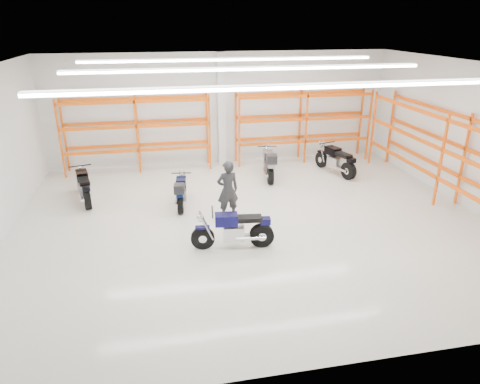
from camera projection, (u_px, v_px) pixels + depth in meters
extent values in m
plane|color=beige|center=(252.00, 221.00, 12.93)|extent=(14.00, 14.00, 0.00)
cube|color=white|center=(221.00, 109.00, 17.55)|extent=(14.00, 0.02, 4.50)
cube|color=white|center=(338.00, 255.00, 6.63)|extent=(14.00, 0.02, 4.50)
cube|color=white|center=(471.00, 137.00, 13.34)|extent=(0.02, 12.00, 4.50)
cube|color=white|center=(254.00, 67.00, 11.25)|extent=(14.00, 12.00, 0.02)
cube|color=white|center=(287.00, 87.00, 8.56)|extent=(10.00, 0.22, 0.10)
cube|color=white|center=(250.00, 69.00, 11.74)|extent=(10.00, 0.22, 0.10)
cube|color=white|center=(231.00, 59.00, 14.47)|extent=(10.00, 0.22, 0.10)
cylinder|color=black|center=(203.00, 238.00, 11.23)|extent=(0.64, 0.19, 0.63)
cylinder|color=black|center=(262.00, 235.00, 11.35)|extent=(0.66, 0.26, 0.65)
cylinder|color=silver|center=(203.00, 238.00, 11.23)|extent=(0.22, 0.17, 0.21)
cylinder|color=silver|center=(262.00, 235.00, 11.35)|extent=(0.25, 0.23, 0.23)
cube|color=#0C0B37|center=(202.00, 228.00, 11.12)|extent=(0.39, 0.20, 0.06)
cube|color=#B7B7BC|center=(234.00, 233.00, 11.25)|extent=(0.58, 0.43, 0.40)
cube|color=#A5A5AA|center=(248.00, 236.00, 11.32)|extent=(0.74, 0.20, 0.08)
cube|color=#0C0B37|center=(226.00, 219.00, 11.09)|extent=(0.62, 0.42, 0.29)
cube|color=black|center=(249.00, 219.00, 11.13)|extent=(0.72, 0.39, 0.13)
cube|color=#0C0B37|center=(265.00, 221.00, 11.20)|extent=(0.29, 0.26, 0.17)
cylinder|color=black|center=(212.00, 212.00, 10.97)|extent=(0.12, 0.73, 0.04)
sphere|color=silver|center=(200.00, 218.00, 11.01)|extent=(0.20, 0.20, 0.20)
cylinder|color=silver|center=(251.00, 239.00, 11.17)|extent=(0.79, 0.18, 0.09)
cylinder|color=black|center=(82.00, 184.00, 14.94)|extent=(0.27, 0.64, 0.63)
cylinder|color=black|center=(87.00, 199.00, 13.63)|extent=(0.34, 0.67, 0.65)
cylinder|color=silver|center=(82.00, 184.00, 14.94)|extent=(0.19, 0.24, 0.21)
cylinder|color=silver|center=(87.00, 199.00, 13.63)|extent=(0.26, 0.27, 0.23)
cube|color=black|center=(81.00, 176.00, 14.83)|extent=(0.24, 0.40, 0.06)
cube|color=#B7B7BC|center=(84.00, 188.00, 14.21)|extent=(0.49, 0.62, 0.40)
cube|color=#A5A5AA|center=(86.00, 195.00, 13.92)|extent=(0.29, 0.74, 0.08)
cube|color=black|center=(82.00, 175.00, 14.22)|extent=(0.48, 0.65, 0.29)
cube|color=black|center=(84.00, 181.00, 13.73)|extent=(0.47, 0.74, 0.13)
cube|color=black|center=(86.00, 188.00, 13.40)|extent=(0.29, 0.32, 0.17)
cylinder|color=black|center=(80.00, 166.00, 14.44)|extent=(0.72, 0.21, 0.04)
sphere|color=silver|center=(80.00, 168.00, 14.76)|extent=(0.20, 0.20, 0.20)
cylinder|color=silver|center=(81.00, 197.00, 13.82)|extent=(0.28, 0.78, 0.09)
cylinder|color=black|center=(183.00, 189.00, 14.61)|extent=(0.17, 0.56, 0.55)
cylinder|color=black|center=(181.00, 205.00, 13.34)|extent=(0.23, 0.58, 0.57)
cylinder|color=silver|center=(183.00, 189.00, 14.61)|extent=(0.15, 0.20, 0.18)
cylinder|color=silver|center=(181.00, 205.00, 13.34)|extent=(0.21, 0.22, 0.20)
cube|color=#02103E|center=(182.00, 181.00, 14.51)|extent=(0.18, 0.34, 0.05)
cube|color=#B7B7BC|center=(181.00, 194.00, 13.91)|extent=(0.38, 0.51, 0.35)
cube|color=#A5A5AA|center=(181.00, 201.00, 13.62)|extent=(0.18, 0.65, 0.07)
cube|color=#02103E|center=(181.00, 182.00, 13.93)|extent=(0.37, 0.55, 0.26)
cube|color=black|center=(180.00, 188.00, 13.46)|extent=(0.34, 0.63, 0.11)
cube|color=#02103E|center=(180.00, 194.00, 13.13)|extent=(0.23, 0.26, 0.15)
cylinder|color=black|center=(181.00, 173.00, 14.14)|extent=(0.64, 0.11, 0.03)
sphere|color=silver|center=(182.00, 174.00, 14.45)|extent=(0.17, 0.17, 0.17)
cylinder|color=silver|center=(176.00, 201.00, 13.58)|extent=(0.16, 0.69, 0.08)
cube|color=black|center=(179.00, 189.00, 12.94)|extent=(0.35, 0.38, 0.27)
cylinder|color=black|center=(266.00, 163.00, 17.17)|extent=(0.22, 0.64, 0.63)
cylinder|color=black|center=(270.00, 176.00, 15.71)|extent=(0.28, 0.67, 0.65)
cylinder|color=silver|center=(266.00, 163.00, 17.17)|extent=(0.18, 0.23, 0.21)
cylinder|color=silver|center=(270.00, 176.00, 15.71)|extent=(0.24, 0.26, 0.23)
cube|color=gray|center=(266.00, 155.00, 17.05)|extent=(0.21, 0.40, 0.06)
cube|color=#B7B7BC|center=(268.00, 166.00, 16.36)|extent=(0.45, 0.60, 0.40)
cube|color=#A5A5AA|center=(269.00, 172.00, 16.03)|extent=(0.23, 0.75, 0.08)
cube|color=gray|center=(268.00, 155.00, 16.39)|extent=(0.44, 0.63, 0.29)
cube|color=black|center=(270.00, 159.00, 15.84)|extent=(0.41, 0.73, 0.13)
cube|color=gray|center=(271.00, 165.00, 15.47)|extent=(0.27, 0.30, 0.17)
cylinder|color=black|center=(267.00, 146.00, 16.63)|extent=(0.73, 0.14, 0.04)
sphere|color=silver|center=(266.00, 148.00, 16.99)|extent=(0.20, 0.20, 0.20)
cylinder|color=silver|center=(265.00, 173.00, 15.99)|extent=(0.21, 0.79, 0.09)
cube|color=black|center=(272.00, 159.00, 15.25)|extent=(0.41, 0.45, 0.32)
cylinder|color=black|center=(321.00, 160.00, 17.50)|extent=(0.32, 0.66, 0.65)
cylinder|color=black|center=(349.00, 171.00, 16.16)|extent=(0.39, 0.70, 0.67)
cylinder|color=silver|center=(321.00, 160.00, 17.50)|extent=(0.21, 0.25, 0.22)
cylinder|color=silver|center=(349.00, 171.00, 16.16)|extent=(0.28, 0.29, 0.24)
cube|color=black|center=(322.00, 152.00, 17.37)|extent=(0.27, 0.42, 0.07)
cube|color=#B7B7BC|center=(335.00, 162.00, 16.76)|extent=(0.54, 0.66, 0.41)
cube|color=#A5A5AA|center=(342.00, 168.00, 16.46)|extent=(0.35, 0.77, 0.09)
cube|color=black|center=(333.00, 151.00, 16.76)|extent=(0.53, 0.69, 0.30)
cube|color=black|center=(343.00, 155.00, 16.26)|extent=(0.52, 0.78, 0.13)
cube|color=black|center=(351.00, 160.00, 15.92)|extent=(0.31, 0.34, 0.17)
cylinder|color=black|center=(327.00, 143.00, 16.97)|extent=(0.74, 0.26, 0.04)
sphere|color=silver|center=(322.00, 145.00, 17.30)|extent=(0.21, 0.21, 0.21)
cylinder|color=silver|center=(339.00, 169.00, 16.35)|extent=(0.34, 0.81, 0.10)
imported|color=black|center=(228.00, 190.00, 12.80)|extent=(0.71, 0.51, 1.82)
cube|color=white|center=(221.00, 110.00, 17.38)|extent=(0.32, 0.32, 4.50)
cube|color=#FF5919|center=(64.00, 135.00, 16.61)|extent=(0.07, 0.07, 3.00)
cube|color=#FF5919|center=(60.00, 140.00, 15.88)|extent=(0.07, 0.07, 3.00)
cube|color=#FF5919|center=(138.00, 131.00, 17.11)|extent=(0.07, 0.07, 3.00)
cube|color=#FF5919|center=(137.00, 136.00, 16.38)|extent=(0.07, 0.07, 3.00)
cube|color=#FF5919|center=(207.00, 128.00, 17.61)|extent=(0.07, 0.07, 3.00)
cube|color=#FF5919|center=(210.00, 133.00, 16.88)|extent=(0.07, 0.07, 3.00)
cube|color=#FF5919|center=(139.00, 145.00, 17.32)|extent=(5.60, 0.07, 0.12)
cube|color=#FF5919|center=(138.00, 150.00, 16.59)|extent=(5.60, 0.07, 0.12)
cube|color=#FF5919|center=(137.00, 122.00, 16.97)|extent=(5.60, 0.07, 0.12)
cube|color=#FF5919|center=(136.00, 127.00, 16.24)|extent=(5.60, 0.07, 0.12)
cube|color=#FF5919|center=(135.00, 98.00, 16.62)|extent=(5.60, 0.07, 0.12)
cube|color=#FF5919|center=(134.00, 102.00, 15.89)|extent=(5.60, 0.07, 0.12)
cube|color=#FF5919|center=(236.00, 127.00, 17.83)|extent=(0.07, 0.07, 3.00)
cube|color=#FF5919|center=(239.00, 131.00, 17.10)|extent=(0.07, 0.07, 3.00)
cube|color=#FF5919|center=(300.00, 124.00, 18.33)|extent=(0.07, 0.07, 3.00)
cube|color=#FF5919|center=(306.00, 128.00, 17.60)|extent=(0.07, 0.07, 3.00)
cube|color=#FF5919|center=(360.00, 121.00, 18.83)|extent=(0.07, 0.07, 3.00)
cube|color=#FF5919|center=(369.00, 125.00, 18.10)|extent=(0.07, 0.07, 3.00)
cube|color=#FF5919|center=(299.00, 137.00, 18.54)|extent=(5.60, 0.07, 0.12)
cube|color=#FF5919|center=(305.00, 141.00, 17.81)|extent=(5.60, 0.07, 0.12)
cube|color=#FF5919|center=(300.00, 115.00, 18.19)|extent=(5.60, 0.07, 0.12)
cube|color=#FF5919|center=(307.00, 119.00, 17.46)|extent=(5.60, 0.07, 0.12)
cube|color=#FF5919|center=(301.00, 93.00, 17.84)|extent=(5.60, 0.07, 0.12)
cube|color=#FF5919|center=(308.00, 96.00, 17.11)|extent=(5.60, 0.07, 0.12)
cube|color=#FF5919|center=(463.00, 160.00, 13.60)|extent=(0.07, 0.07, 3.00)
cube|color=#FF5919|center=(441.00, 161.00, 13.46)|extent=(0.07, 0.07, 3.00)
cube|color=#FF5919|center=(391.00, 128.00, 17.70)|extent=(0.07, 0.07, 3.00)
cube|color=#FF5919|center=(373.00, 128.00, 17.55)|extent=(0.07, 0.07, 3.00)
cube|color=#FF5919|center=(460.00, 177.00, 13.81)|extent=(0.07, 9.00, 0.12)
cube|color=#FF5919|center=(438.00, 178.00, 13.67)|extent=(0.07, 9.00, 0.12)
cube|color=#FF5919|center=(466.00, 149.00, 13.46)|extent=(0.07, 9.00, 0.12)
cube|color=#FF5919|center=(443.00, 150.00, 13.32)|extent=(0.07, 9.00, 0.12)
cube|color=#FF5919|center=(472.00, 119.00, 13.11)|extent=(0.07, 9.00, 0.12)
cube|color=#FF5919|center=(448.00, 120.00, 12.97)|extent=(0.07, 9.00, 0.12)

